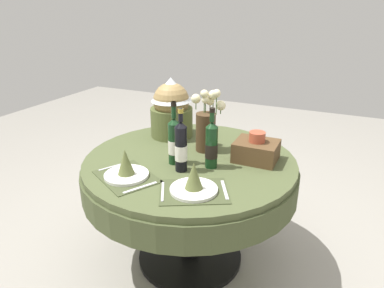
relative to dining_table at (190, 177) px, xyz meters
The scene contains 10 objects.
ground 0.61m from the dining_table, ahead, with size 8.00×8.00×0.00m, color #9E998E.
dining_table is the anchor object (origin of this frame).
place_setting_left 0.46m from the dining_table, 119.22° to the right, with size 0.42×0.39×0.16m.
place_setting_right 0.44m from the dining_table, 62.28° to the right, with size 0.42×0.39×0.16m.
flower_vase 0.35m from the dining_table, 76.09° to the left, with size 0.24×0.15×0.40m.
wine_bottle_left 0.29m from the dining_table, 117.50° to the right, with size 0.07×0.07×0.37m.
wine_bottle_centre 0.33m from the dining_table, 81.09° to the right, with size 0.07×0.07×0.36m.
wine_bottle_right 0.32m from the dining_table, 20.60° to the right, with size 0.07×0.07×0.35m.
gift_tub_back_left 0.54m from the dining_table, 132.85° to the left, with size 0.29×0.29×0.41m.
woven_basket_side_right 0.44m from the dining_table, 20.51° to the left, with size 0.25×0.21×0.18m.
Camera 1 is at (0.81, -1.74, 1.61)m, focal length 32.45 mm.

